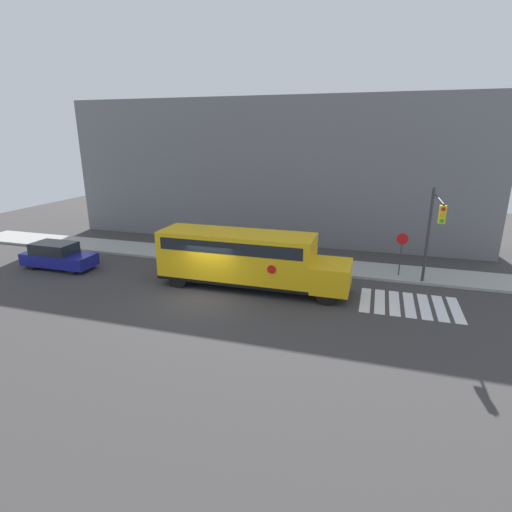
% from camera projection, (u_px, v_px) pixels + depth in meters
% --- Properties ---
extents(ground_plane, '(60.00, 60.00, 0.00)m').
position_uv_depth(ground_plane, '(206.00, 296.00, 20.65)').
color(ground_plane, '#3A3838').
extents(sidewalk_strip, '(44.00, 3.00, 0.15)m').
position_uv_depth(sidewalk_strip, '(246.00, 259.00, 26.57)').
color(sidewalk_strip, '#9E9E99').
rests_on(sidewalk_strip, ground).
extents(building_backdrop, '(32.00, 4.00, 10.63)m').
position_uv_depth(building_backdrop, '(272.00, 171.00, 30.97)').
color(building_backdrop, slate).
rests_on(building_backdrop, ground).
extents(crosswalk_stripes, '(4.70, 3.20, 0.01)m').
position_uv_depth(crosswalk_stripes, '(409.00, 304.00, 19.68)').
color(crosswalk_stripes, white).
rests_on(crosswalk_stripes, ground).
extents(school_bus, '(10.27, 2.57, 3.05)m').
position_uv_depth(school_bus, '(244.00, 257.00, 21.44)').
color(school_bus, yellow).
rests_on(school_bus, ground).
extents(parked_car, '(4.57, 1.74, 1.62)m').
position_uv_depth(parked_car, '(58.00, 256.00, 24.80)').
color(parked_car, navy).
rests_on(parked_car, ground).
extents(stop_sign, '(0.65, 0.10, 2.66)m').
position_uv_depth(stop_sign, '(401.00, 249.00, 22.88)').
color(stop_sign, '#38383A').
rests_on(stop_sign, ground).
extents(traffic_light, '(0.28, 4.06, 5.36)m').
position_uv_depth(traffic_light, '(433.00, 226.00, 20.17)').
color(traffic_light, '#38383A').
rests_on(traffic_light, ground).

